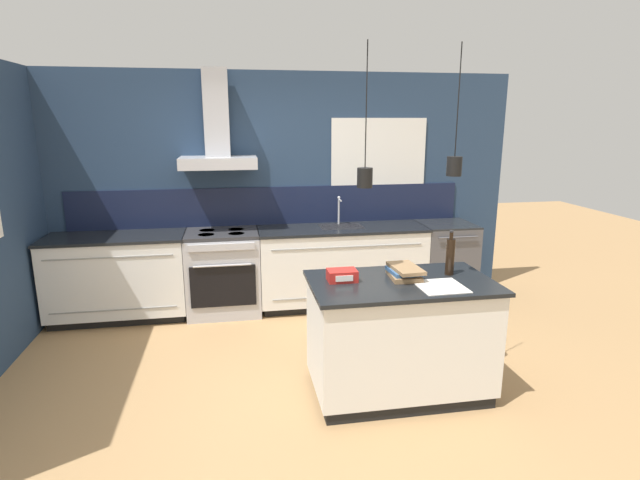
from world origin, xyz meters
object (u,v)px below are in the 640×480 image
at_px(oven_range, 223,272).
at_px(dishwasher, 444,261).
at_px(book_stack, 405,272).
at_px(red_supply_box, 342,275).
at_px(bottle_on_island, 450,256).

xyz_separation_m(oven_range, dishwasher, (2.56, 0.00, 0.00)).
bearing_deg(book_stack, red_supply_box, 179.17).
height_order(dishwasher, red_supply_box, red_supply_box).
xyz_separation_m(dishwasher, red_supply_box, (-1.65, -1.86, 0.50)).
height_order(oven_range, red_supply_box, red_supply_box).
bearing_deg(red_supply_box, oven_range, 116.22).
distance_m(oven_range, dishwasher, 2.56).
distance_m(book_stack, red_supply_box, 0.48).
distance_m(dishwasher, bottle_on_island, 2.10).
bearing_deg(red_supply_box, dishwasher, 48.41).
xyz_separation_m(dishwasher, book_stack, (-1.17, -1.87, 0.50)).
bearing_deg(bottle_on_island, oven_range, 133.80).
distance_m(dishwasher, red_supply_box, 2.54).
relative_size(oven_range, book_stack, 2.60).
bearing_deg(dishwasher, oven_range, -179.91).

